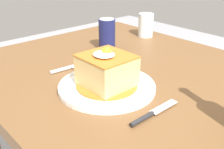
{
  "coord_description": "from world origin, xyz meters",
  "views": [
    {
      "loc": [
        0.57,
        -0.6,
        1.11
      ],
      "look_at": [
        0.02,
        -0.12,
        0.78
      ],
      "focal_mm": 44.45,
      "sensor_mm": 36.0,
      "label": 1
    }
  ],
  "objects": [
    {
      "name": "main_plate",
      "position": [
        0.02,
        -0.14,
        0.75
      ],
      "size": [
        0.28,
        0.28,
        0.02
      ],
      "color": "white",
      "rests_on": "dining_table"
    },
    {
      "name": "sandwich_meal",
      "position": [
        0.02,
        -0.14,
        0.8
      ],
      "size": [
        0.18,
        0.18,
        0.12
      ],
      "color": "#C66B23",
      "rests_on": "main_plate"
    },
    {
      "name": "drinking_glass",
      "position": [
        -0.26,
        0.34,
        0.79
      ],
      "size": [
        0.07,
        0.07,
        0.1
      ],
      "color": "silver",
      "rests_on": "dining_table"
    },
    {
      "name": "fork",
      "position": [
        -0.17,
        -0.15,
        0.75
      ],
      "size": [
        0.03,
        0.14,
        0.01
      ],
      "color": "silver",
      "rests_on": "dining_table"
    },
    {
      "name": "dining_table",
      "position": [
        0.0,
        0.0,
        0.63
      ],
      "size": [
        1.11,
        0.87,
        0.74
      ],
      "color": "brown",
      "rests_on": "ground_plane"
    },
    {
      "name": "soda_can",
      "position": [
        -0.24,
        0.09,
        0.81
      ],
      "size": [
        0.07,
        0.07,
        0.12
      ],
      "color": "#191E51",
      "rests_on": "dining_table"
    },
    {
      "name": "knife",
      "position": [
        0.2,
        -0.16,
        0.75
      ],
      "size": [
        0.02,
        0.17,
        0.01
      ],
      "color": "#262628",
      "rests_on": "dining_table"
    }
  ]
}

